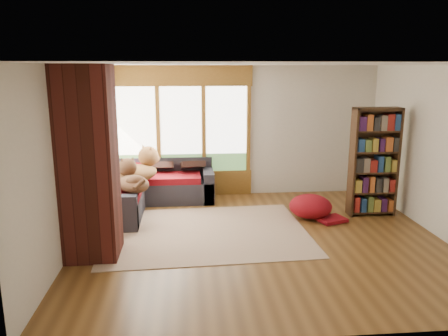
# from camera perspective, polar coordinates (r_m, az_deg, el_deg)

# --- Properties ---
(floor) EXTENTS (5.50, 5.50, 0.00)m
(floor) POSITION_cam_1_polar(r_m,az_deg,el_deg) (6.76, 4.79, -9.26)
(floor) COLOR brown
(floor) RESTS_ON ground
(ceiling) EXTENTS (5.50, 5.50, 0.00)m
(ceiling) POSITION_cam_1_polar(r_m,az_deg,el_deg) (6.26, 5.25, 13.37)
(ceiling) COLOR white
(wall_back) EXTENTS (5.50, 0.04, 2.60)m
(wall_back) POSITION_cam_1_polar(r_m,az_deg,el_deg) (8.82, 2.23, 4.80)
(wall_back) COLOR silver
(wall_back) RESTS_ON ground
(wall_front) EXTENTS (5.50, 0.04, 2.60)m
(wall_front) POSITION_cam_1_polar(r_m,az_deg,el_deg) (4.02, 11.12, -5.41)
(wall_front) COLOR silver
(wall_front) RESTS_ON ground
(wall_left) EXTENTS (0.04, 5.00, 2.60)m
(wall_left) POSITION_cam_1_polar(r_m,az_deg,el_deg) (6.50, -19.62, 1.12)
(wall_left) COLOR silver
(wall_left) RESTS_ON ground
(wall_right) EXTENTS (0.04, 5.00, 2.60)m
(wall_right) POSITION_cam_1_polar(r_m,az_deg,el_deg) (7.37, 26.60, 1.81)
(wall_right) COLOR silver
(wall_right) RESTS_ON ground
(windows_back) EXTENTS (2.82, 0.10, 1.90)m
(windows_back) POSITION_cam_1_polar(r_m,az_deg,el_deg) (8.71, -5.63, 4.99)
(windows_back) COLOR brown
(windows_back) RESTS_ON wall_back
(windows_left) EXTENTS (0.10, 2.62, 1.90)m
(windows_left) POSITION_cam_1_polar(r_m,az_deg,el_deg) (7.63, -17.22, 3.34)
(windows_left) COLOR brown
(windows_left) RESTS_ON wall_left
(roller_blind) EXTENTS (0.03, 0.72, 0.90)m
(roller_blind) POSITION_cam_1_polar(r_m,az_deg,el_deg) (8.38, -16.03, 6.99)
(roller_blind) COLOR gray
(roller_blind) RESTS_ON wall_left
(brick_chimney) EXTENTS (0.70, 0.70, 2.60)m
(brick_chimney) POSITION_cam_1_polar(r_m,az_deg,el_deg) (6.09, -17.25, 0.52)
(brick_chimney) COLOR #471914
(brick_chimney) RESTS_ON ground
(sectional_sofa) EXTENTS (2.20, 2.20, 0.80)m
(sectional_sofa) POSITION_cam_1_polar(r_m,az_deg,el_deg) (8.22, -10.79, -3.14)
(sectional_sofa) COLOR #22222A
(sectional_sofa) RESTS_ON ground
(area_rug) EXTENTS (3.28, 2.57, 0.01)m
(area_rug) POSITION_cam_1_polar(r_m,az_deg,el_deg) (7.00, -2.35, -8.36)
(area_rug) COLOR beige
(area_rug) RESTS_ON ground
(bookshelf) EXTENTS (0.81, 0.27, 1.90)m
(bookshelf) POSITION_cam_1_polar(r_m,az_deg,el_deg) (8.00, 19.00, 0.71)
(bookshelf) COLOR #3C2414
(bookshelf) RESTS_ON ground
(pouf) EXTENTS (0.85, 0.85, 0.40)m
(pouf) POSITION_cam_1_polar(r_m,az_deg,el_deg) (7.75, 11.23, -4.85)
(pouf) COLOR maroon
(pouf) RESTS_ON area_rug
(dog_tan) EXTENTS (1.08, 1.07, 0.54)m
(dog_tan) POSITION_cam_1_polar(r_m,az_deg,el_deg) (8.02, -11.23, 0.16)
(dog_tan) COLOR brown
(dog_tan) RESTS_ON sectional_sofa
(dog_brindle) EXTENTS (0.77, 0.93, 0.45)m
(dog_brindle) POSITION_cam_1_polar(r_m,az_deg,el_deg) (7.45, -12.00, -1.21)
(dog_brindle) COLOR #382015
(dog_brindle) RESTS_ON sectional_sofa
(throw_pillows) EXTENTS (1.98, 1.68, 0.45)m
(throw_pillows) POSITION_cam_1_polar(r_m,az_deg,el_deg) (8.24, -10.56, 0.33)
(throw_pillows) COLOR #2F1F1A
(throw_pillows) RESTS_ON sectional_sofa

